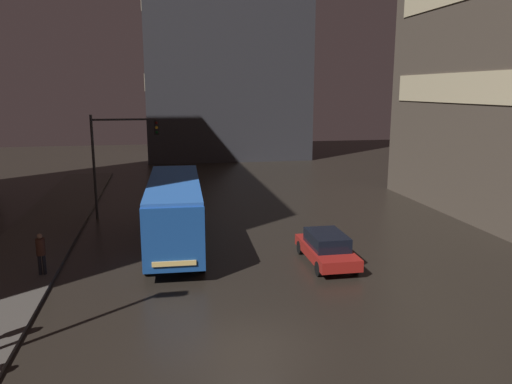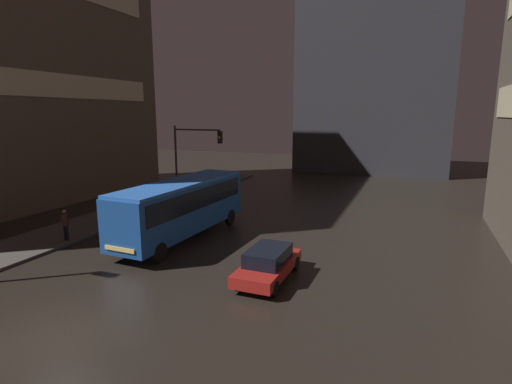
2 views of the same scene
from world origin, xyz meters
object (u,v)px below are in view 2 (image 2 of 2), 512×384
pedestrian_far (65,222)px  traffic_light_main (192,153)px  bus_near (182,203)px  car_taxi (268,263)px

pedestrian_far → traffic_light_main: size_ratio=0.28×
bus_near → traffic_light_main: bearing=-61.9°
car_taxi → traffic_light_main: size_ratio=0.69×
bus_near → traffic_light_main: size_ratio=1.64×
bus_near → pedestrian_far: bearing=31.8°
bus_near → car_taxi: bearing=153.3°
bus_near → traffic_light_main: 7.64m
pedestrian_far → traffic_light_main: traffic_light_main is taller
car_taxi → traffic_light_main: bearing=-45.7°
car_taxi → traffic_light_main: (-9.89, 10.27, 3.61)m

